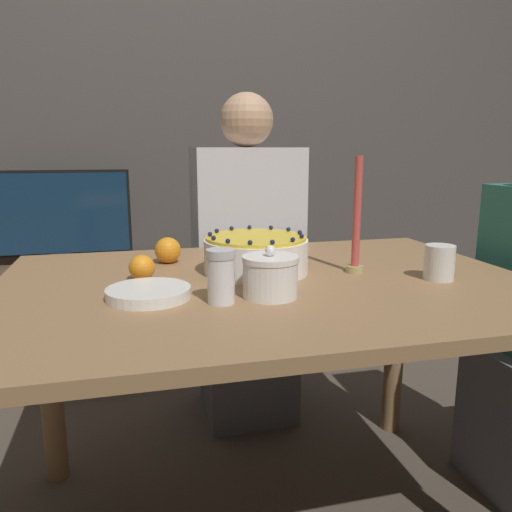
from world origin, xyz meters
TOP-DOWN VIEW (x-y plane):
  - wall_behind at (0.00, 1.40)m, footprint 8.00×0.05m
  - dining_table at (0.00, 0.00)m, footprint 1.32×0.93m
  - cake at (-0.01, 0.09)m, footprint 0.27×0.27m
  - sugar_bowl at (-0.03, -0.14)m, footprint 0.12×0.12m
  - sugar_shaker at (-0.15, -0.16)m, footprint 0.06×0.06m
  - plate_stack at (-0.30, -0.08)m, footprint 0.19×0.19m
  - candle at (0.24, 0.03)m, footprint 0.05×0.05m
  - cup at (0.42, -0.09)m, footprint 0.07×0.07m
  - orange_fruit_0 at (-0.31, 0.08)m, footprint 0.06×0.06m
  - orange_fruit_1 at (-0.23, 0.26)m, footprint 0.07×0.07m
  - person_man_blue_shirt at (0.10, 0.67)m, footprint 0.40×0.34m
  - side_cabinet at (-0.64, 1.15)m, footprint 0.77×0.41m
  - tv_monitor at (-0.64, 1.15)m, footprint 0.61×0.10m

SIDE VIEW (x-z plane):
  - side_cabinet at x=-0.64m, z-range 0.00..0.55m
  - person_man_blue_shirt at x=0.10m, z-range -0.08..1.17m
  - dining_table at x=0.00m, z-range 0.25..0.98m
  - plate_stack at x=-0.30m, z-range 0.73..0.76m
  - orange_fruit_0 at x=-0.31m, z-range 0.73..0.80m
  - orange_fruit_1 at x=-0.23m, z-range 0.73..0.81m
  - tv_monitor at x=-0.64m, z-range 0.56..0.97m
  - cup at x=0.42m, z-range 0.73..0.82m
  - sugar_bowl at x=-0.03m, z-range 0.72..0.84m
  - cake at x=-0.01m, z-range 0.73..0.83m
  - sugar_shaker at x=-0.15m, z-range 0.73..0.85m
  - candle at x=0.24m, z-range 0.71..1.01m
  - wall_behind at x=0.00m, z-range 0.00..2.60m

